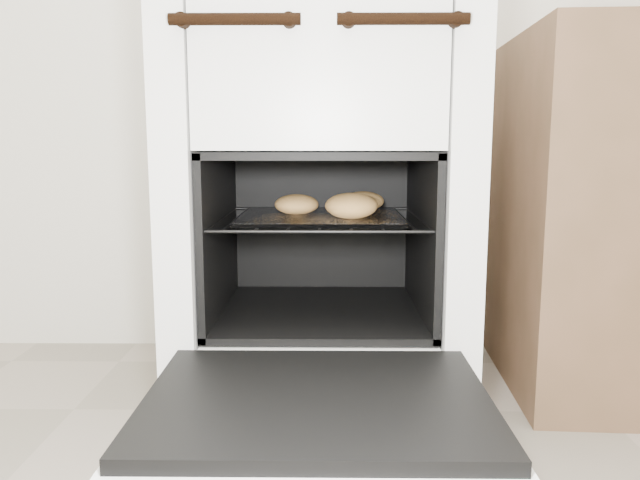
# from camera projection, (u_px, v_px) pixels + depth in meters

# --- Properties ---
(stove) EXTENTS (0.67, 0.75, 1.03)m
(stove) POSITION_uv_depth(u_px,v_px,m) (321.00, 208.00, 1.58)
(stove) COLOR white
(stove) RESTS_ON ground
(oven_door) EXTENTS (0.60, 0.47, 0.04)m
(oven_door) POSITION_uv_depth(u_px,v_px,m) (317.00, 406.00, 1.06)
(oven_door) COLOR black
(oven_door) RESTS_ON stove
(oven_rack) EXTENTS (0.49, 0.47, 0.01)m
(oven_rack) POSITION_uv_depth(u_px,v_px,m) (320.00, 219.00, 1.51)
(oven_rack) COLOR black
(oven_rack) RESTS_ON stove
(foil_sheet) EXTENTS (0.38, 0.34, 0.01)m
(foil_sheet) POSITION_uv_depth(u_px,v_px,m) (320.00, 217.00, 1.48)
(foil_sheet) COLOR silver
(foil_sheet) RESTS_ON oven_rack
(baked_rolls) EXTENTS (0.28, 0.30, 0.06)m
(baked_rolls) POSITION_uv_depth(u_px,v_px,m) (347.00, 204.00, 1.48)
(baked_rolls) COLOR #BC834B
(baked_rolls) RESTS_ON foil_sheet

